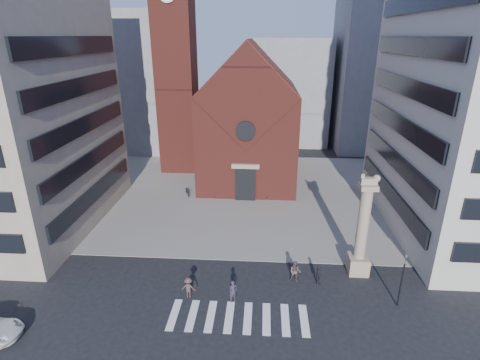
% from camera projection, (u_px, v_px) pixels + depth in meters
% --- Properties ---
extents(ground, '(120.00, 120.00, 0.00)m').
position_uv_depth(ground, '(234.00, 290.00, 28.88)').
color(ground, black).
rests_on(ground, ground).
extents(piazza, '(46.00, 30.00, 0.05)m').
position_uv_depth(piazza, '(246.00, 193.00, 46.55)').
color(piazza, gray).
rests_on(piazza, ground).
extents(zebra_crossing, '(10.20, 3.20, 0.01)m').
position_uv_depth(zebra_crossing, '(238.00, 317.00, 26.05)').
color(zebra_crossing, white).
rests_on(zebra_crossing, ground).
extents(church, '(12.00, 16.65, 18.00)m').
position_uv_depth(church, '(249.00, 120.00, 49.29)').
color(church, maroon).
rests_on(church, ground).
extents(campanile, '(5.50, 5.50, 31.20)m').
position_uv_depth(campanile, '(175.00, 56.00, 49.85)').
color(campanile, maroon).
rests_on(campanile, ground).
extents(bg_block_left, '(16.00, 14.00, 22.00)m').
position_uv_depth(bg_block_left, '(135.00, 82.00, 63.34)').
color(bg_block_left, gray).
rests_on(bg_block_left, ground).
extents(bg_block_mid, '(14.00, 12.00, 18.00)m').
position_uv_depth(bg_block_mid, '(287.00, 91.00, 67.13)').
color(bg_block_mid, gray).
rests_on(bg_block_mid, ground).
extents(bg_block_right, '(16.00, 14.00, 24.00)m').
position_uv_depth(bg_block_right, '(385.00, 76.00, 62.29)').
color(bg_block_right, gray).
rests_on(bg_block_right, ground).
extents(lion_column, '(1.63, 1.60, 8.68)m').
position_uv_depth(lion_column, '(362.00, 235.00, 29.81)').
color(lion_column, gray).
rests_on(lion_column, ground).
extents(traffic_light, '(0.13, 0.16, 4.30)m').
position_uv_depth(traffic_light, '(402.00, 279.00, 26.39)').
color(traffic_light, black).
rests_on(traffic_light, ground).
extents(pedestrian_0, '(0.76, 0.68, 1.74)m').
position_uv_depth(pedestrian_0, '(233.00, 291.00, 27.36)').
color(pedestrian_0, '#2D2737').
rests_on(pedestrian_0, ground).
extents(pedestrian_1, '(1.02, 0.88, 1.82)m').
position_uv_depth(pedestrian_1, '(295.00, 272.00, 29.53)').
color(pedestrian_1, '#534542').
rests_on(pedestrian_1, ground).
extents(pedestrian_2, '(0.43, 0.96, 1.62)m').
position_uv_depth(pedestrian_2, '(318.00, 275.00, 29.26)').
color(pedestrian_2, '#26262E').
rests_on(pedestrian_2, ground).
extents(pedestrian_3, '(1.14, 0.73, 1.67)m').
position_uv_depth(pedestrian_3, '(189.00, 288.00, 27.82)').
color(pedestrian_3, '#43302D').
rests_on(pedestrian_3, ground).
extents(scooter_0, '(1.38, 2.08, 1.03)m').
position_uv_depth(scooter_0, '(187.00, 191.00, 45.73)').
color(scooter_0, black).
rests_on(scooter_0, piazza).
extents(scooter_1, '(1.22, 1.97, 1.15)m').
position_uv_depth(scooter_1, '(200.00, 191.00, 45.61)').
color(scooter_1, black).
rests_on(scooter_1, piazza).
extents(scooter_2, '(1.38, 2.08, 1.03)m').
position_uv_depth(scooter_2, '(213.00, 192.00, 45.54)').
color(scooter_2, black).
rests_on(scooter_2, piazza).
extents(scooter_3, '(1.22, 1.97, 1.15)m').
position_uv_depth(scooter_3, '(225.00, 192.00, 45.42)').
color(scooter_3, black).
rests_on(scooter_3, piazza).
extents(scooter_4, '(1.38, 2.08, 1.03)m').
position_uv_depth(scooter_4, '(238.00, 192.00, 45.35)').
color(scooter_4, black).
rests_on(scooter_4, piazza).
extents(scooter_5, '(1.22, 1.97, 1.15)m').
position_uv_depth(scooter_5, '(251.00, 192.00, 45.24)').
color(scooter_5, black).
rests_on(scooter_5, piazza).
extents(scooter_6, '(1.38, 2.08, 1.03)m').
position_uv_depth(scooter_6, '(264.00, 193.00, 45.16)').
color(scooter_6, black).
rests_on(scooter_6, piazza).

